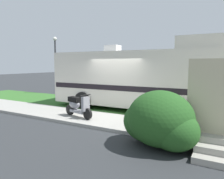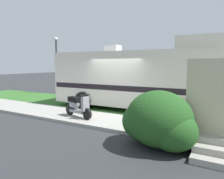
{
  "view_description": "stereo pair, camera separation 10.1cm",
  "coord_description": "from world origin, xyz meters",
  "px_view_note": "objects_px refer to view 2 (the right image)",
  "views": [
    {
      "loc": [
        4.56,
        -8.2,
        2.26
      ],
      "look_at": [
        -0.22,
        0.3,
        1.1
      ],
      "focal_mm": 34.32,
      "sensor_mm": 36.0,
      "label": 1
    },
    {
      "loc": [
        4.65,
        -8.15,
        2.26
      ],
      "look_at": [
        -0.22,
        0.3,
        1.1
      ],
      "focal_mm": 34.32,
      "sensor_mm": 36.0,
      "label": 2
    }
  ],
  "objects_px": {
    "pickup_truck_far": "(150,80)",
    "motorhome_rv": "(137,78)",
    "bottle_green": "(207,128)",
    "bicycle": "(165,115)",
    "street_lamp_post": "(57,60)",
    "scooter": "(77,106)"
  },
  "relations": [
    {
      "from": "scooter",
      "to": "bicycle",
      "type": "bearing_deg",
      "value": 7.41
    },
    {
      "from": "bicycle",
      "to": "scooter",
      "type": "bearing_deg",
      "value": -172.59
    },
    {
      "from": "bicycle",
      "to": "bottle_green",
      "type": "bearing_deg",
      "value": 6.9
    },
    {
      "from": "street_lamp_post",
      "to": "bicycle",
      "type": "bearing_deg",
      "value": -25.82
    },
    {
      "from": "bottle_green",
      "to": "motorhome_rv",
      "type": "bearing_deg",
      "value": 146.17
    },
    {
      "from": "pickup_truck_far",
      "to": "motorhome_rv",
      "type": "bearing_deg",
      "value": -75.2
    },
    {
      "from": "bicycle",
      "to": "street_lamp_post",
      "type": "distance_m",
      "value": 10.74
    },
    {
      "from": "bottle_green",
      "to": "street_lamp_post",
      "type": "height_order",
      "value": "street_lamp_post"
    },
    {
      "from": "pickup_truck_far",
      "to": "street_lamp_post",
      "type": "distance_m",
      "value": 7.76
    },
    {
      "from": "bicycle",
      "to": "pickup_truck_far",
      "type": "bearing_deg",
      "value": 112.56
    },
    {
      "from": "motorhome_rv",
      "to": "bottle_green",
      "type": "bearing_deg",
      "value": -33.83
    },
    {
      "from": "bicycle",
      "to": "street_lamp_post",
      "type": "relative_size",
      "value": 0.41
    },
    {
      "from": "bottle_green",
      "to": "street_lamp_post",
      "type": "distance_m",
      "value": 11.91
    },
    {
      "from": "motorhome_rv",
      "to": "street_lamp_post",
      "type": "relative_size",
      "value": 1.89
    },
    {
      "from": "bottle_green",
      "to": "pickup_truck_far",
      "type": "bearing_deg",
      "value": 119.03
    },
    {
      "from": "bottle_green",
      "to": "bicycle",
      "type": "bearing_deg",
      "value": -173.1
    },
    {
      "from": "scooter",
      "to": "bottle_green",
      "type": "height_order",
      "value": "scooter"
    },
    {
      "from": "scooter",
      "to": "bottle_green",
      "type": "distance_m",
      "value": 4.86
    },
    {
      "from": "motorhome_rv",
      "to": "bicycle",
      "type": "height_order",
      "value": "motorhome_rv"
    },
    {
      "from": "bicycle",
      "to": "bottle_green",
      "type": "height_order",
      "value": "bicycle"
    },
    {
      "from": "motorhome_rv",
      "to": "street_lamp_post",
      "type": "distance_m",
      "value": 7.68
    },
    {
      "from": "scooter",
      "to": "bicycle",
      "type": "distance_m",
      "value": 3.53
    }
  ]
}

